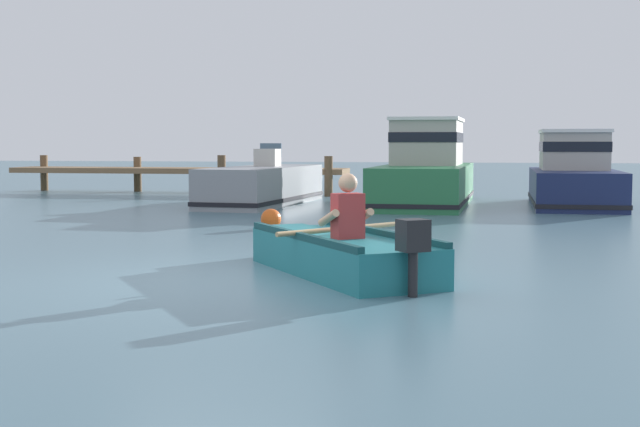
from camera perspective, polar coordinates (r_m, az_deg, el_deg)
name	(u,v)px	position (r m, az deg, el deg)	size (l,w,h in m)	color
ground_plane	(218,281)	(9.96, -6.57, -4.35)	(120.00, 120.00, 0.00)	slate
wooden_dock	(178,171)	(27.33, -9.09, 2.72)	(10.34, 1.64, 1.17)	brown
rowboat_with_person	(340,253)	(10.44, 1.27, -2.52)	(2.67, 3.35, 1.19)	#1E727A
moored_boat_grey	(262,186)	(22.13, -3.71, 1.75)	(2.14, 5.40, 1.52)	gray
moored_boat_green	(426,172)	(22.22, 6.80, 2.64)	(2.30, 6.20, 2.16)	#287042
moored_boat_navy	(574,177)	(22.44, 15.99, 2.24)	(2.09, 4.99, 1.86)	#19234C
mooring_buoy	(271,219)	(15.84, -3.17, -0.35)	(0.37, 0.37, 0.37)	#E55919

